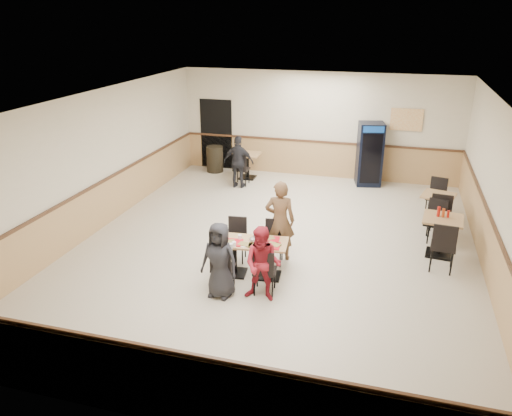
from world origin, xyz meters
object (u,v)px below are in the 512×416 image
(diner_man_opposite, at_px, (280,221))
(lone_diner, at_px, (239,162))
(trash_bin, at_px, (215,159))
(side_table_near, at_px, (442,230))
(side_table_far, at_px, (437,205))
(pepsi_cooler, at_px, (370,154))
(main_table, at_px, (252,253))
(back_table, at_px, (248,162))
(diner_woman_left, at_px, (220,260))
(diner_woman_right, at_px, (263,264))

(diner_man_opposite, height_order, lone_diner, diner_man_opposite)
(lone_diner, height_order, trash_bin, lone_diner)
(side_table_near, relative_size, trash_bin, 1.05)
(side_table_far, height_order, trash_bin, trash_bin)
(side_table_far, height_order, pepsi_cooler, pepsi_cooler)
(side_table_near, bearing_deg, trash_bin, 146.99)
(main_table, bearing_deg, back_table, 101.24)
(side_table_near, bearing_deg, pepsi_cooler, 112.46)
(diner_man_opposite, bearing_deg, side_table_far, -147.84)
(diner_woman_left, height_order, pepsi_cooler, pepsi_cooler)
(diner_woman_right, xyz_separation_m, side_table_far, (2.94, 4.11, -0.17))
(side_table_far, relative_size, trash_bin, 1.06)
(trash_bin, bearing_deg, diner_woman_right, -63.54)
(back_table, height_order, pepsi_cooler, pepsi_cooler)
(trash_bin, bearing_deg, side_table_far, -21.67)
(side_table_near, xyz_separation_m, pepsi_cooler, (-1.69, 4.08, 0.34))
(main_table, distance_m, lone_diner, 4.99)
(side_table_far, bearing_deg, side_table_near, -90.11)
(diner_woman_right, distance_m, back_table, 6.59)
(diner_woman_left, distance_m, diner_man_opposite, 1.75)
(diner_woman_right, bearing_deg, lone_diner, 112.57)
(diner_woman_right, distance_m, side_table_near, 3.89)
(diner_man_opposite, relative_size, trash_bin, 2.04)
(main_table, xyz_separation_m, diner_woman_left, (-0.32, -0.81, 0.21))
(main_table, xyz_separation_m, diner_woman_right, (0.40, -0.73, 0.20))
(diner_man_opposite, height_order, pepsi_cooler, pepsi_cooler)
(diner_woman_left, xyz_separation_m, diner_man_opposite, (0.64, 1.63, 0.13))
(side_table_near, relative_size, side_table_far, 0.99)
(diner_woman_left, distance_m, diner_woman_right, 0.73)
(back_table, distance_m, trash_bin, 1.19)
(diner_man_opposite, bearing_deg, pepsi_cooler, -112.87)
(trash_bin, bearing_deg, pepsi_cooler, 0.54)
(pepsi_cooler, distance_m, trash_bin, 4.56)
(diner_man_opposite, xyz_separation_m, side_table_near, (3.02, 1.00, -0.26))
(diner_woman_right, height_order, trash_bin, diner_woman_right)
(lone_diner, relative_size, side_table_far, 1.73)
(main_table, relative_size, diner_woman_left, 1.00)
(lone_diner, bearing_deg, trash_bin, -47.42)
(diner_woman_left, xyz_separation_m, side_table_far, (3.67, 4.19, -0.18))
(side_table_near, height_order, side_table_far, side_table_near)
(back_table, bearing_deg, side_table_near, -35.98)
(diner_man_opposite, relative_size, pepsi_cooler, 0.91)
(back_table, bearing_deg, lone_diner, -90.00)
(main_table, bearing_deg, diner_woman_left, -117.90)
(side_table_far, bearing_deg, diner_woman_right, -125.60)
(diner_man_opposite, bearing_deg, side_table_near, -169.87)
(side_table_far, xyz_separation_m, pepsi_cooler, (-1.69, 2.51, 0.39))
(lone_diner, bearing_deg, side_table_near, 149.49)
(lone_diner, bearing_deg, diner_woman_right, 110.44)
(side_table_far, distance_m, pepsi_cooler, 3.06)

